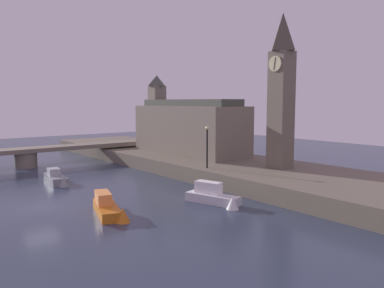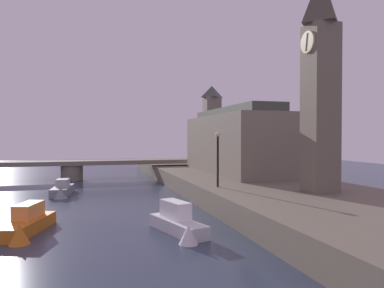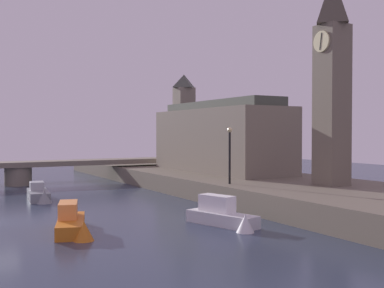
{
  "view_description": "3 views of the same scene",
  "coord_description": "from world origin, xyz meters",
  "px_view_note": "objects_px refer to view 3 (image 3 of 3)",
  "views": [
    {
      "loc": [
        29.37,
        -8.83,
        7.84
      ],
      "look_at": [
        0.12,
        14.27,
        3.78
      ],
      "focal_mm": 36.67,
      "sensor_mm": 36.0,
      "label": 1
    },
    {
      "loc": [
        25.82,
        6.23,
        5.15
      ],
      "look_at": [
        -1.39,
        14.05,
        4.59
      ],
      "focal_mm": 33.71,
      "sensor_mm": 36.0,
      "label": 2
    },
    {
      "loc": [
        29.06,
        -3.41,
        5.13
      ],
      "look_at": [
        -2.21,
        14.11,
        4.27
      ],
      "focal_mm": 44.3,
      "sensor_mm": 36.0,
      "label": 3
    }
  ],
  "objects_px": {
    "parliament_hall": "(218,137)",
    "streetlamp": "(230,149)",
    "clock_tower": "(332,76)",
    "boat_patrol_orange": "(73,224)",
    "boat_cruiser_grey": "(40,195)",
    "boat_ferry_white": "(225,216)"
  },
  "relations": [
    {
      "from": "parliament_hall",
      "to": "streetlamp",
      "type": "relative_size",
      "value": 4.04
    },
    {
      "from": "clock_tower",
      "to": "boat_patrol_orange",
      "type": "bearing_deg",
      "value": -90.51
    },
    {
      "from": "boat_cruiser_grey",
      "to": "boat_patrol_orange",
      "type": "distance_m",
      "value": 12.91
    },
    {
      "from": "boat_ferry_white",
      "to": "parliament_hall",
      "type": "bearing_deg",
      "value": 148.85
    },
    {
      "from": "clock_tower",
      "to": "boat_ferry_white",
      "type": "distance_m",
      "value": 13.36
    },
    {
      "from": "parliament_hall",
      "to": "streetlamp",
      "type": "xyz_separation_m",
      "value": [
        10.14,
        -5.43,
        -0.74
      ]
    },
    {
      "from": "streetlamp",
      "to": "boat_patrol_orange",
      "type": "relative_size",
      "value": 0.74
    },
    {
      "from": "parliament_hall",
      "to": "boat_patrol_orange",
      "type": "bearing_deg",
      "value": -51.35
    },
    {
      "from": "boat_cruiser_grey",
      "to": "boat_ferry_white",
      "type": "bearing_deg",
      "value": 24.41
    },
    {
      "from": "parliament_hall",
      "to": "boat_patrol_orange",
      "type": "distance_m",
      "value": 23.03
    },
    {
      "from": "streetlamp",
      "to": "boat_cruiser_grey",
      "type": "distance_m",
      "value": 14.81
    },
    {
      "from": "parliament_hall",
      "to": "streetlamp",
      "type": "distance_m",
      "value": 11.53
    },
    {
      "from": "parliament_hall",
      "to": "boat_cruiser_grey",
      "type": "bearing_deg",
      "value": -85.69
    },
    {
      "from": "clock_tower",
      "to": "boat_patrol_orange",
      "type": "relative_size",
      "value": 2.68
    },
    {
      "from": "parliament_hall",
      "to": "boat_ferry_white",
      "type": "xyz_separation_m",
      "value": [
        16.36,
        -9.89,
        -4.19
      ]
    },
    {
      "from": "boat_ferry_white",
      "to": "boat_patrol_orange",
      "type": "distance_m",
      "value": 8.1
    },
    {
      "from": "parliament_hall",
      "to": "boat_cruiser_grey",
      "type": "xyz_separation_m",
      "value": [
        1.26,
        -16.74,
        -4.29
      ]
    },
    {
      "from": "parliament_hall",
      "to": "boat_cruiser_grey",
      "type": "height_order",
      "value": "parliament_hall"
    },
    {
      "from": "boat_cruiser_grey",
      "to": "boat_patrol_orange",
      "type": "relative_size",
      "value": 0.94
    },
    {
      "from": "streetlamp",
      "to": "boat_cruiser_grey",
      "type": "xyz_separation_m",
      "value": [
        -8.88,
        -11.31,
        -3.54
      ]
    },
    {
      "from": "streetlamp",
      "to": "boat_cruiser_grey",
      "type": "bearing_deg",
      "value": -128.14
    },
    {
      "from": "boat_cruiser_grey",
      "to": "boat_patrol_orange",
      "type": "bearing_deg",
      "value": -4.17
    }
  ]
}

